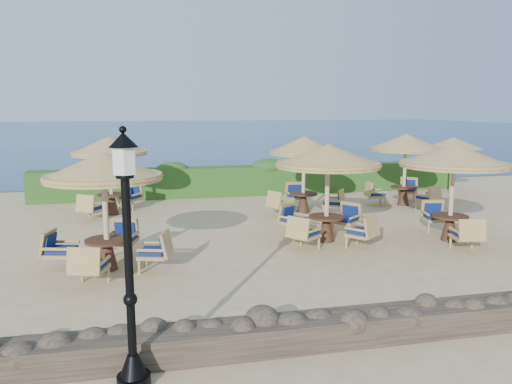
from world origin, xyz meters
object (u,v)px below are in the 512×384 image
cafe_set_3 (110,158)px  cafe_set_4 (304,162)px  lamp_post (129,273)px  cafe_set_0 (104,193)px  cafe_set_1 (328,175)px  extra_parasol (453,143)px  cafe_set_5 (405,156)px  cafe_set_2 (454,167)px

cafe_set_3 → cafe_set_4: (6.44, -1.17, -0.16)m
lamp_post → cafe_set_4: size_ratio=1.19×
cafe_set_0 → cafe_set_3: 6.11m
cafe_set_1 → extra_parasol: bearing=37.0°
lamp_post → cafe_set_3: 11.18m
lamp_post → cafe_set_1: bearing=51.4°
extra_parasol → cafe_set_1: 9.54m
extra_parasol → lamp_post: bearing=-136.4°
lamp_post → cafe_set_1: (4.99, 6.26, 0.28)m
lamp_post → cafe_set_4: (5.53, 9.96, 0.24)m
lamp_post → extra_parasol: lamp_post is taller
lamp_post → cafe_set_5: size_ratio=1.20×
cafe_set_0 → cafe_set_3: bearing=92.5°
cafe_set_4 → cafe_set_5: 4.12m
cafe_set_1 → cafe_set_5: same height
cafe_set_0 → cafe_set_2: size_ratio=1.00×
cafe_set_1 → cafe_set_0: bearing=-167.7°
extra_parasol → cafe_set_5: 3.36m
extra_parasol → cafe_set_0: size_ratio=0.83×
extra_parasol → cafe_set_1: cafe_set_1 is taller
extra_parasol → cafe_set_0: 14.98m
lamp_post → cafe_set_3: size_ratio=1.21×
cafe_set_3 → cafe_set_5: 10.55m
extra_parasol → cafe_set_1: (-7.61, -5.74, -0.34)m
cafe_set_0 → cafe_set_5: (10.27, 5.45, 0.10)m
cafe_set_0 → cafe_set_1: (5.64, 1.23, 0.07)m
cafe_set_2 → extra_parasol: bearing=56.2°
cafe_set_5 → cafe_set_3: bearing=176.5°
cafe_set_2 → cafe_set_5: (1.31, 4.88, -0.16)m
extra_parasol → cafe_set_5: cafe_set_5 is taller
cafe_set_0 → cafe_set_4: (6.18, 4.93, 0.03)m
cafe_set_1 → cafe_set_3: (-5.91, 4.87, 0.12)m
cafe_set_2 → lamp_post: bearing=-146.0°
cafe_set_3 → cafe_set_1: bearing=-39.5°
cafe_set_0 → cafe_set_2: 8.99m
cafe_set_1 → cafe_set_3: 7.66m
cafe_set_0 → cafe_set_1: 5.78m
lamp_post → cafe_set_2: (8.31, 5.60, 0.47)m
cafe_set_0 → cafe_set_4: 7.91m
extra_parasol → cafe_set_4: size_ratio=0.87×
lamp_post → cafe_set_3: bearing=94.7°
cafe_set_0 → cafe_set_1: bearing=12.3°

